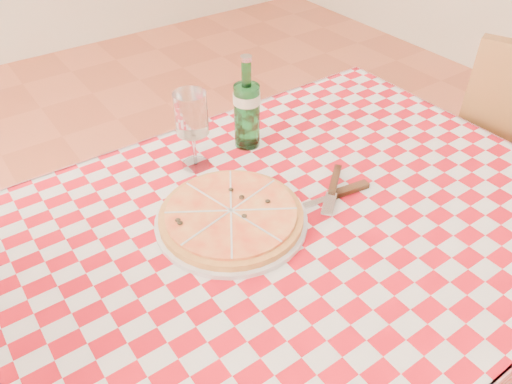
# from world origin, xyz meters

# --- Properties ---
(dining_table) EXTENTS (1.20, 0.80, 0.75)m
(dining_table) POSITION_xyz_m (0.00, 0.00, 0.66)
(dining_table) COLOR brown
(dining_table) RESTS_ON ground
(tablecloth) EXTENTS (1.30, 0.90, 0.01)m
(tablecloth) POSITION_xyz_m (0.00, 0.00, 0.75)
(tablecloth) COLOR #A30A16
(tablecloth) RESTS_ON dining_table
(pizza_plate) EXTENTS (0.37, 0.37, 0.04)m
(pizza_plate) POSITION_xyz_m (-0.07, 0.07, 0.78)
(pizza_plate) COLOR #BC7D3E
(pizza_plate) RESTS_ON tablecloth
(water_bottle) EXTENTS (0.07, 0.07, 0.23)m
(water_bottle) POSITION_xyz_m (0.12, 0.29, 0.87)
(water_bottle) COLOR #19652A
(water_bottle) RESTS_ON tablecloth
(wine_glass) EXTENTS (0.09, 0.09, 0.19)m
(wine_glass) POSITION_xyz_m (-0.03, 0.28, 0.85)
(wine_glass) COLOR silver
(wine_glass) RESTS_ON tablecloth
(cutlery) EXTENTS (0.29, 0.26, 0.03)m
(cutlery) POSITION_xyz_m (0.14, 0.01, 0.77)
(cutlery) COLOR silver
(cutlery) RESTS_ON tablecloth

